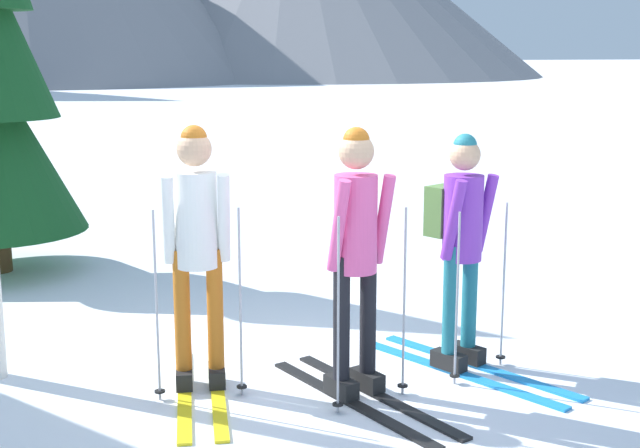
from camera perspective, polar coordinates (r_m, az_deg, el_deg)
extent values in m
plane|color=white|center=(6.16, -0.38, -10.21)|extent=(400.00, 400.00, 0.00)
cube|color=yellow|center=(5.99, -6.77, -10.84)|extent=(0.41, 1.58, 0.02)
cube|color=yellow|center=(5.99, -8.91, -10.91)|extent=(0.41, 1.58, 0.02)
cube|color=black|center=(6.05, -6.82, -9.87)|extent=(0.16, 0.28, 0.12)
cylinder|color=#B76019|center=(5.90, -6.92, -5.65)|extent=(0.11, 0.11, 0.85)
cube|color=black|center=(6.05, -8.93, -9.94)|extent=(0.16, 0.28, 0.12)
cylinder|color=#B76019|center=(5.90, -9.07, -5.72)|extent=(0.11, 0.11, 0.85)
cylinder|color=white|center=(5.75, -8.16, 0.27)|extent=(0.28, 0.28, 0.64)
sphere|color=tan|center=(5.68, -8.30, 4.92)|extent=(0.23, 0.23, 0.23)
sphere|color=#B76019|center=(5.67, -8.32, 5.61)|extent=(0.17, 0.17, 0.17)
cylinder|color=white|center=(5.69, -6.35, 0.39)|extent=(0.12, 0.22, 0.61)
cylinder|color=white|center=(5.69, -9.98, 0.28)|extent=(0.12, 0.22, 0.61)
cylinder|color=#A5A5AD|center=(5.71, -5.27, -5.23)|extent=(0.02, 0.02, 1.28)
cylinder|color=black|center=(5.90, -5.17, -10.62)|extent=(0.07, 0.07, 0.01)
cylinder|color=#A5A5AD|center=(5.71, -10.72, -5.40)|extent=(0.02, 0.02, 1.28)
cylinder|color=black|center=(5.90, -10.51, -10.79)|extent=(0.07, 0.07, 0.01)
cube|color=black|center=(5.90, 3.74, -11.13)|extent=(0.52, 1.67, 0.02)
cube|color=black|center=(5.77, 2.00, -11.63)|extent=(0.52, 1.67, 0.02)
cube|color=black|center=(5.94, 3.13, -10.21)|extent=(0.17, 0.28, 0.12)
cylinder|color=black|center=(5.79, 3.18, -5.93)|extent=(0.11, 0.11, 0.85)
cube|color=black|center=(5.82, 1.40, -10.68)|extent=(0.17, 0.28, 0.12)
cylinder|color=black|center=(5.66, 1.43, -6.31)|extent=(0.11, 0.11, 0.85)
cylinder|color=#E55193|center=(5.57, 2.36, 0.01)|extent=(0.28, 0.28, 0.64)
sphere|color=tan|center=(5.50, 2.40, 4.81)|extent=(0.23, 0.23, 0.23)
sphere|color=#B76019|center=(5.49, 2.41, 5.52)|extent=(0.17, 0.17, 0.17)
cylinder|color=#E55193|center=(5.63, 4.19, 0.30)|extent=(0.13, 0.22, 0.61)
cylinder|color=#E55193|center=(5.41, 1.24, -0.12)|extent=(0.13, 0.22, 0.61)
cylinder|color=#A5A5AD|center=(5.73, 5.57, -5.19)|extent=(0.02, 0.02, 1.28)
cylinder|color=black|center=(5.92, 5.47, -10.56)|extent=(0.07, 0.07, 0.01)
cylinder|color=#A5A5AD|center=(5.41, 1.21, -6.15)|extent=(0.02, 0.02, 1.28)
cylinder|color=black|center=(5.61, 1.18, -11.79)|extent=(0.07, 0.07, 0.01)
cube|color=#1E84D1|center=(6.48, 10.39, -9.18)|extent=(0.76, 1.64, 0.02)
cube|color=#1E84D1|center=(6.32, 9.18, -9.70)|extent=(0.76, 1.64, 0.02)
cube|color=black|center=(6.52, 9.70, -8.40)|extent=(0.20, 0.28, 0.12)
cylinder|color=#1E6B7A|center=(6.38, 9.83, -4.65)|extent=(0.11, 0.11, 0.81)
cube|color=black|center=(6.35, 8.48, -8.89)|extent=(0.20, 0.28, 0.12)
cylinder|color=#1E6B7A|center=(6.21, 8.60, -5.04)|extent=(0.11, 0.11, 0.81)
cylinder|color=purple|center=(6.16, 9.39, 0.41)|extent=(0.28, 0.28, 0.61)
sphere|color=tan|center=(6.09, 9.53, 4.52)|extent=(0.22, 0.22, 0.22)
sphere|color=#1E6B7A|center=(6.09, 9.55, 5.13)|extent=(0.16, 0.16, 0.16)
cylinder|color=purple|center=(6.26, 10.84, 0.69)|extent=(0.15, 0.21, 0.58)
cylinder|color=purple|center=(5.98, 8.80, 0.26)|extent=(0.15, 0.21, 0.58)
cylinder|color=#A5A5AD|center=(6.38, 12.01, -3.96)|extent=(0.02, 0.02, 1.21)
cylinder|color=black|center=(6.55, 11.81, -8.57)|extent=(0.07, 0.07, 0.01)
cylinder|color=#A5A5AD|center=(5.96, 9.02, -4.94)|extent=(0.02, 0.02, 1.21)
cylinder|color=black|center=(6.14, 8.86, -9.83)|extent=(0.07, 0.07, 0.01)
cube|color=#4C7238|center=(6.26, 8.17, 0.89)|extent=(0.30, 0.25, 0.36)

